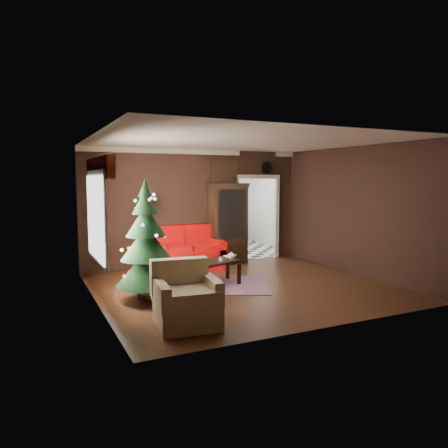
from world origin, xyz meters
name	(u,v)px	position (x,y,z in m)	size (l,w,h in m)	color
floor	(244,287)	(0.00, 0.00, 0.00)	(5.50, 5.50, 0.00)	black
ceiling	(245,141)	(0.00, 0.00, 2.80)	(5.50, 5.50, 0.00)	white
wall_back	(196,208)	(0.00, 2.50, 1.40)	(5.50, 5.50, 0.00)	black
wall_front	(329,229)	(0.00, -2.50, 1.40)	(5.50, 5.50, 0.00)	black
wall_left	(95,222)	(-2.75, 0.00, 1.40)	(5.50, 5.50, 0.00)	black
wall_right	(356,211)	(2.75, 0.00, 1.40)	(5.50, 5.50, 0.00)	black
doorway	(257,219)	(1.70, 2.50, 1.05)	(1.10, 0.10, 2.10)	#EDE5CE
left_window	(96,217)	(-2.71, 0.20, 1.45)	(0.05, 1.60, 1.40)	white
valance	(99,168)	(-2.63, 0.20, 2.27)	(0.12, 2.10, 0.35)	maroon
kitchen_floor	(231,250)	(1.70, 4.00, 0.00)	(3.00, 3.00, 0.00)	white
kitchen_window	(211,191)	(1.70, 5.45, 1.70)	(0.70, 0.06, 0.70)	white
rug	(214,285)	(-0.45, 0.41, 0.01)	(2.12, 1.54, 0.01)	#4F3D46
loveseat	(187,248)	(-0.40, 2.05, 0.50)	(1.70, 0.90, 1.00)	maroon
curio_cabinet	(228,225)	(0.75, 2.27, 0.95)	(0.90, 0.45, 1.90)	black
floor_lamp	(146,236)	(-1.37, 2.02, 0.83)	(0.26, 0.26, 1.55)	black
christmas_tree	(146,240)	(-1.93, -0.08, 1.05)	(1.04, 1.04, 1.99)	#123410
armchair	(187,294)	(-1.76, -1.58, 0.46)	(0.90, 0.90, 0.92)	#CDBB88
coffee_table	(212,272)	(-0.45, 0.51, 0.24)	(1.01, 0.61, 0.46)	black
teapot	(231,256)	(-0.04, 0.47, 0.54)	(0.16, 0.16, 0.15)	white
cup_a	(221,259)	(-0.27, 0.48, 0.50)	(0.07, 0.07, 0.06)	white
cup_b	(204,259)	(-0.58, 0.63, 0.50)	(0.08, 0.08, 0.07)	white
book	(225,252)	(-0.04, 0.75, 0.59)	(0.17, 0.02, 0.24)	tan
wall_clock	(266,168)	(1.95, 2.45, 2.38)	(0.32, 0.32, 0.06)	white
painting	(225,173)	(0.75, 2.46, 2.25)	(0.62, 0.05, 0.52)	#C28742
kitchen_counter	(215,231)	(1.70, 5.20, 0.45)	(1.80, 0.60, 0.90)	beige
kitchen_table	(226,240)	(1.40, 3.70, 0.38)	(0.70, 0.70, 0.75)	brown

